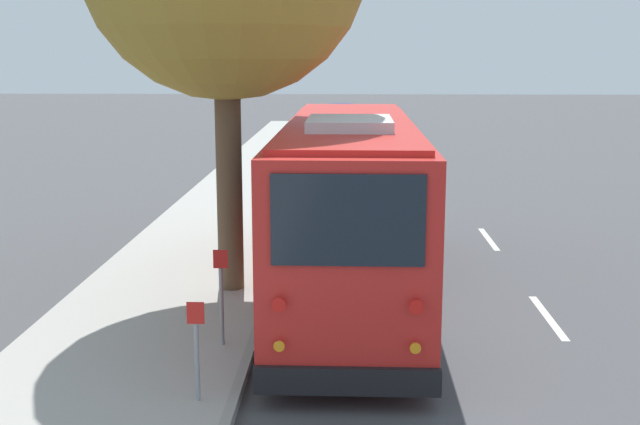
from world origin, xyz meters
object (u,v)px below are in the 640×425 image
at_px(parked_sedan_silver, 345,122).
at_px(sign_post_near, 197,350).
at_px(parked_sedan_black, 336,148).
at_px(parked_sedan_navy, 341,114).
at_px(parked_sedan_white, 333,168).
at_px(shuttle_bus, 350,199).
at_px(parked_sedan_gray, 344,132).
at_px(sign_post_far, 221,296).

height_order(parked_sedan_silver, sign_post_near, sign_post_near).
xyz_separation_m(parked_sedan_black, parked_sedan_navy, (20.02, -0.03, 0.00)).
xyz_separation_m(parked_sedan_white, parked_sedan_black, (6.14, -0.01, -0.04)).
bearing_deg(shuttle_bus, parked_sedan_white, 2.76).
bearing_deg(parked_sedan_gray, parked_sedan_silver, 3.34).
bearing_deg(sign_post_near, shuttle_bus, -20.85).
relative_size(parked_sedan_white, sign_post_far, 3.06).
xyz_separation_m(parked_sedan_silver, sign_post_near, (-37.89, 1.67, 0.24)).
relative_size(parked_sedan_silver, sign_post_far, 2.95).
height_order(parked_sedan_navy, sign_post_far, sign_post_far).
bearing_deg(parked_sedan_gray, shuttle_bus, -176.23).
xyz_separation_m(parked_sedan_black, parked_sedan_gray, (7.11, -0.31, 0.03)).
bearing_deg(sign_post_far, parked_sedan_black, -3.54).
height_order(parked_sedan_navy, sign_post_near, sign_post_near).
distance_m(parked_sedan_silver, parked_sedan_navy, 6.39).
distance_m(shuttle_bus, sign_post_far, 3.71).
distance_m(parked_sedan_white, parked_sedan_silver, 19.77).
relative_size(shuttle_bus, parked_sedan_white, 2.28).
distance_m(shuttle_bus, parked_sedan_white, 13.15).
bearing_deg(sign_post_far, parked_sedan_gray, -3.28).
bearing_deg(sign_post_near, sign_post_far, 0.00).
bearing_deg(parked_sedan_white, parked_sedan_navy, 3.51).
xyz_separation_m(shuttle_bus, sign_post_near, (-5.05, 1.92, -1.04)).
xyz_separation_m(shuttle_bus, parked_sedan_silver, (32.84, 0.25, -1.28)).
bearing_deg(parked_sedan_white, sign_post_far, 178.72).
distance_m(parked_sedan_white, parked_sedan_navy, 26.15).
xyz_separation_m(sign_post_near, sign_post_far, (2.01, 0.00, 0.09)).
distance_m(parked_sedan_white, parked_sedan_gray, 13.25).
bearing_deg(parked_sedan_silver, shuttle_bus, 175.90).
relative_size(sign_post_near, sign_post_far, 0.88).
xyz_separation_m(parked_sedan_gray, parked_sedan_silver, (6.51, 0.01, -0.03)).
height_order(parked_sedan_black, parked_sedan_navy, parked_sedan_navy).
xyz_separation_m(shuttle_bus, parked_sedan_black, (19.22, 0.55, -1.28)).
bearing_deg(sign_post_near, parked_sedan_silver, -2.53).
relative_size(parked_sedan_white, parked_sedan_silver, 1.04).
bearing_deg(shuttle_bus, parked_sedan_silver, 0.78).
height_order(shuttle_bus, parked_sedan_gray, shuttle_bus).
bearing_deg(shuttle_bus, sign_post_far, 147.97).
bearing_deg(parked_sedan_black, sign_post_far, 176.69).
bearing_deg(parked_sedan_black, parked_sedan_silver, -1.02).
distance_m(parked_sedan_black, parked_sedan_navy, 20.02).
height_order(parked_sedan_gray, sign_post_near, sign_post_near).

